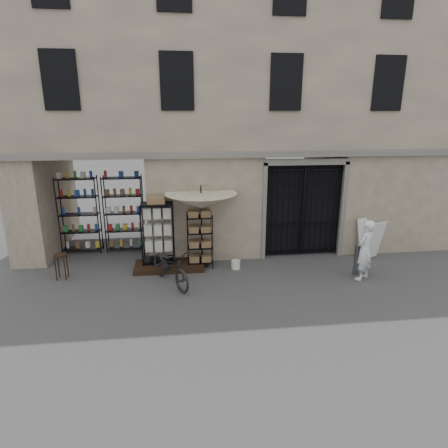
{
  "coord_description": "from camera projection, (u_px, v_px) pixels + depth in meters",
  "views": [
    {
      "loc": [
        -2.0,
        -8.75,
        4.37
      ],
      "look_at": [
        -0.8,
        1.4,
        1.35
      ],
      "focal_mm": 30.0,
      "sensor_mm": 36.0,
      "label": 1
    }
  ],
  "objects": [
    {
      "name": "wire_rack",
      "position": [
        200.0,
        241.0,
        10.96
      ],
      "size": [
        0.84,
        0.71,
        1.62
      ],
      "rotation": [
        0.0,
        0.0,
        0.33
      ],
      "color": "black",
      "rests_on": "ground"
    },
    {
      "name": "shopkeeper",
      "position": [
        361.0,
        279.0,
        10.32
      ],
      "size": [
        1.5,
        1.71,
        0.4
      ],
      "primitive_type": "imported",
      "rotation": [
        0.0,
        0.0,
        3.79
      ],
      "color": "silver",
      "rests_on": "ground"
    },
    {
      "name": "steel_bollard",
      "position": [
        357.0,
        260.0,
        10.47
      ],
      "size": [
        0.2,
        0.2,
        0.88
      ],
      "primitive_type": "cylinder",
      "rotation": [
        0.0,
        0.0,
        0.25
      ],
      "color": "#52565F",
      "rests_on": "ground"
    },
    {
      "name": "step_platform",
      "position": [
        169.0,
        266.0,
        10.98
      ],
      "size": [
        2.0,
        0.9,
        0.15
      ],
      "primitive_type": "cube",
      "color": "black",
      "rests_on": "ground"
    },
    {
      "name": "main_building",
      "position": [
        239.0,
        110.0,
        12.34
      ],
      "size": [
        14.0,
        4.0,
        9.0
      ],
      "primitive_type": "cube",
      "color": "tan",
      "rests_on": "ground"
    },
    {
      "name": "white_bucket",
      "position": [
        236.0,
        264.0,
        10.96
      ],
      "size": [
        0.3,
        0.3,
        0.25
      ],
      "primitive_type": "cylinder",
      "rotation": [
        0.0,
        0.0,
        -0.2
      ],
      "color": "silver",
      "rests_on": "ground"
    },
    {
      "name": "bicycle",
      "position": [
        171.0,
        284.0,
        10.02
      ],
      "size": [
        1.07,
        1.21,
        1.92
      ],
      "primitive_type": "imported",
      "rotation": [
        0.0,
        0.0,
        0.5
      ],
      "color": "black",
      "rests_on": "ground"
    },
    {
      "name": "iron_gate",
      "position": [
        301.0,
        209.0,
        11.74
      ],
      "size": [
        2.5,
        0.21,
        3.0
      ],
      "color": "black",
      "rests_on": "ground"
    },
    {
      "name": "market_umbrella",
      "position": [
        201.0,
        197.0,
        10.63
      ],
      "size": [
        2.06,
        2.09,
        2.92
      ],
      "rotation": [
        0.0,
        0.0,
        0.16
      ],
      "color": "black",
      "rests_on": "ground"
    },
    {
      "name": "ground",
      "position": [
        261.0,
        287.0,
        9.8
      ],
      "size": [
        80.0,
        80.0,
        0.0
      ],
      "primitive_type": "plane",
      "color": "black",
      "rests_on": "ground"
    },
    {
      "name": "easel_sign",
      "position": [
        370.0,
        239.0,
        11.67
      ],
      "size": [
        0.77,
        0.82,
        1.2
      ],
      "rotation": [
        0.0,
        0.0,
        0.38
      ],
      "color": "silver",
      "rests_on": "ground"
    },
    {
      "name": "wooden_stool",
      "position": [
        61.0,
        266.0,
        10.21
      ],
      "size": [
        0.37,
        0.37,
        0.71
      ],
      "rotation": [
        0.0,
        0.0,
        -0.09
      ],
      "color": "black",
      "rests_on": "ground"
    },
    {
      "name": "display_cabinet",
      "position": [
        158.0,
        236.0,
        10.89
      ],
      "size": [
        1.03,
        0.86,
        1.93
      ],
      "rotation": [
        0.0,
        0.0,
        0.43
      ],
      "color": "black",
      "rests_on": "step_platform"
    },
    {
      "name": "shop_shelving",
      "position": [
        102.0,
        214.0,
        12.08
      ],
      "size": [
        2.7,
        0.5,
        2.5
      ],
      "primitive_type": "cube",
      "color": "black",
      "rests_on": "ground"
    },
    {
      "name": "shop_recess",
      "position": [
        100.0,
        211.0,
        11.54
      ],
      "size": [
        3.0,
        1.7,
        3.0
      ],
      "primitive_type": "cube",
      "color": "black",
      "rests_on": "ground"
    }
  ]
}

